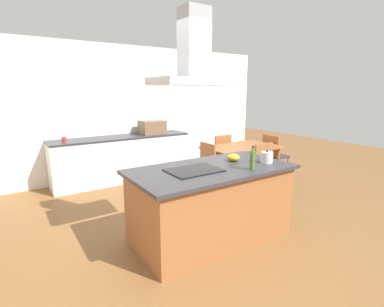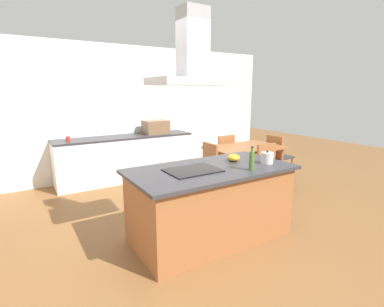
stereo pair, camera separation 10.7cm
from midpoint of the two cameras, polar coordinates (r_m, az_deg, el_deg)
name	(u,v)px [view 2 (the right image)]	position (r m, az deg, el deg)	size (l,w,h in m)	color
ground	(159,199)	(4.95, -5.98, -9.00)	(16.00, 16.00, 0.00)	brown
wall_back	(121,112)	(6.25, -13.36, 7.93)	(7.20, 0.10, 2.70)	white
kitchen_island	(211,203)	(3.58, 4.56, -9.72)	(1.97, 1.02, 0.90)	#995B33
cooktop	(193,170)	(3.30, 1.08, -3.33)	(0.60, 0.44, 0.01)	black
tea_kettle	(267,158)	(3.75, 15.42, -0.84)	(0.21, 0.15, 0.17)	silver
olive_oil_bottle	(252,160)	(3.37, 12.61, -1.32)	(0.06, 0.06, 0.28)	#47722D
mixing_bowl	(234,158)	(3.78, 9.02, -0.82)	(0.17, 0.17, 0.09)	gold
back_counter	(127,158)	(6.02, -12.31, -0.86)	(2.74, 0.62, 0.90)	white
countertop_microwave	(156,127)	(6.17, -6.68, 5.22)	(0.50, 0.38, 0.28)	brown
coffee_mug_red	(68,139)	(5.62, -22.79, 2.67)	(0.08, 0.08, 0.09)	red
dining_table	(245,151)	(5.62, 10.89, 0.53)	(1.40, 0.90, 0.75)	#995B33
chair_facing_island	(270,166)	(5.20, 15.77, -2.47)	(0.42, 0.42, 0.89)	#333338
chair_at_right_end	(277,153)	(6.30, 16.99, 0.00)	(0.42, 0.42, 0.89)	#333338
chair_facing_back_wall	(223,153)	(6.15, 6.65, 0.17)	(0.42, 0.42, 0.89)	#333338
chair_at_left_end	(205,165)	(5.09, 3.20, -2.32)	(0.42, 0.42, 0.89)	#333338
range_hood	(193,61)	(3.19, 1.17, 17.83)	(0.90, 0.55, 0.78)	#ADADB2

